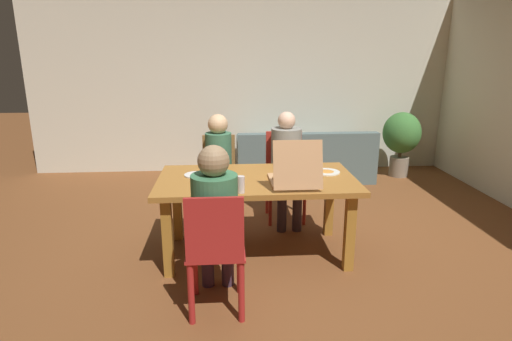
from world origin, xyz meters
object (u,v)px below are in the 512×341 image
chair_0 (219,172)px  person_0 (219,160)px  drinking_glass_0 (241,185)px  person_1 (215,212)px  chair_2 (284,170)px  pizza_box_0 (294,177)px  chair_1 (216,251)px  couch (304,161)px  dining_table (257,188)px  person_2 (287,159)px  drinking_glass_2 (293,163)px  potted_plant (401,136)px  plate_0 (327,172)px  plate_1 (197,175)px  drinking_glass_1 (221,169)px

chair_0 → person_0: bearing=-90.0°
chair_0 → drinking_glass_0: 1.43m
person_0 → drinking_glass_0: size_ratio=8.63×
person_1 → chair_2: 1.89m
pizza_box_0 → drinking_glass_0: (-0.46, -0.22, 0.01)m
chair_1 → couch: size_ratio=0.47×
dining_table → pizza_box_0: (0.30, -0.19, 0.15)m
person_2 → couch: person_2 is taller
drinking_glass_2 → potted_plant: size_ratio=0.12×
pizza_box_0 → potted_plant: bearing=51.9°
person_2 → couch: (0.50, 1.61, -0.44)m
plate_0 → drinking_glass_0: (-0.82, -0.53, 0.06)m
pizza_box_0 → plate_1: bearing=160.7°
chair_2 → pizza_box_0: bearing=-93.9°
drinking_glass_0 → pizza_box_0: bearing=25.7°
plate_1 → potted_plant: 3.72m
person_2 → person_1: bearing=-115.2°
chair_1 → chair_0: bearing=90.0°
person_2 → potted_plant: 2.58m
plate_1 → potted_plant: potted_plant is taller
chair_1 → person_1: (0.00, 0.14, 0.23)m
chair_2 → plate_0: 0.88m
chair_2 → plate_1: bearing=-138.6°
drinking_glass_1 → potted_plant: 3.55m
drinking_glass_1 → couch: size_ratio=0.06×
drinking_glass_2 → plate_1: bearing=-168.4°
plate_1 → person_1: bearing=-78.2°
drinking_glass_1 → potted_plant: potted_plant is taller
chair_1 → drinking_glass_0: chair_1 is taller
plate_0 → drinking_glass_2: size_ratio=2.21×
plate_0 → person_0: bearing=145.4°
pizza_box_0 → plate_0: pizza_box_0 is taller
chair_0 → drinking_glass_2: (0.73, -0.68, 0.28)m
chair_2 → pizza_box_0: size_ratio=1.91×
potted_plant → drinking_glass_1: bearing=-139.2°
couch → pizza_box_0: bearing=-102.6°
chair_2 → drinking_glass_1: 1.10m
chair_2 → person_2: person_2 is taller
pizza_box_0 → drinking_glass_2: (0.07, 0.49, 0.00)m
drinking_glass_2 → drinking_glass_1: bearing=-165.5°
chair_1 → person_2: person_2 is taller
person_1 → plate_1: size_ratio=5.48×
person_2 → plate_0: size_ratio=4.92×
drinking_glass_0 → drinking_glass_2: bearing=53.2°
pizza_box_0 → person_0: bearing=123.1°
chair_0 → person_0: 0.24m
person_2 → drinking_glass_2: (-0.01, -0.47, 0.08)m
plate_1 → drinking_glass_1: bearing=2.3°
chair_1 → person_0: bearing=90.0°
dining_table → potted_plant: (2.36, 2.43, -0.04)m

